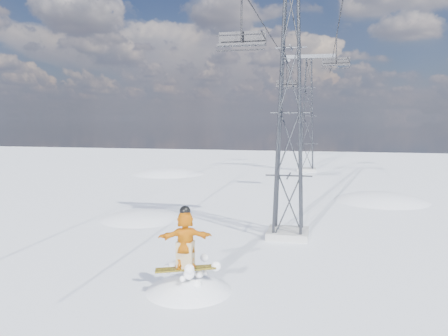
{
  "coord_description": "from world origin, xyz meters",
  "views": [
    {
      "loc": [
        2.15,
        -11.17,
        5.25
      ],
      "look_at": [
        -1.4,
        4.77,
        3.4
      ],
      "focal_mm": 35.0,
      "sensor_mm": 36.0,
      "label": 1
    }
  ],
  "objects": [
    {
      "name": "snow_terrain",
      "position": [
        -4.77,
        21.24,
        -9.59
      ],
      "size": [
        39.0,
        37.0,
        22.0
      ],
      "color": "white",
      "rests_on": "ground"
    },
    {
      "name": "haul_cables",
      "position": [
        0.8,
        19.5,
        10.85
      ],
      "size": [
        4.46,
        51.0,
        0.06
      ],
      "color": "black",
      "rests_on": "ground"
    },
    {
      "name": "lift_chair_extra",
      "position": [
        -1.4,
        39.3,
        8.98
      ],
      "size": [
        1.88,
        0.54,
        2.33
      ],
      "color": "black",
      "rests_on": "ground"
    },
    {
      "name": "lift_tower_near",
      "position": [
        0.8,
        8.0,
        5.47
      ],
      "size": [
        5.2,
        1.8,
        11.43
      ],
      "color": "#999999",
      "rests_on": "ground"
    },
    {
      "name": "lift_tower_far",
      "position": [
        0.8,
        33.0,
        5.47
      ],
      "size": [
        5.2,
        1.8,
        11.43
      ],
      "color": "#999999",
      "rests_on": "ground"
    },
    {
      "name": "lift_chair_near",
      "position": [
        -1.4,
        8.39,
        8.72
      ],
      "size": [
        2.14,
        0.62,
        2.65
      ],
      "color": "black",
      "rests_on": "ground"
    },
    {
      "name": "ground",
      "position": [
        0.0,
        0.0,
        0.0
      ],
      "size": [
        120.0,
        120.0,
        0.0
      ],
      "primitive_type": "plane",
      "color": "white",
      "rests_on": "ground"
    },
    {
      "name": "lift_chair_far",
      "position": [
        -1.4,
        33.97,
        8.73
      ],
      "size": [
        2.14,
        0.62,
        2.65
      ],
      "color": "black",
      "rests_on": "ground"
    },
    {
      "name": "lift_chair_mid",
      "position": [
        3.0,
        19.65,
        9.02
      ],
      "size": [
        1.85,
        0.53,
        2.29
      ],
      "color": "black",
      "rests_on": "ground"
    }
  ]
}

